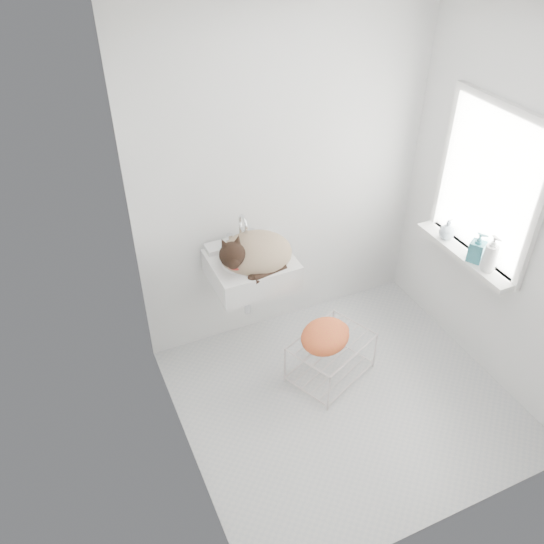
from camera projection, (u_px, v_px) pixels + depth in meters
name	position (u px, v px, depth m)	size (l,w,h in m)	color
floor	(344.00, 400.00, 3.93)	(2.20, 2.00, 0.02)	silver
ceiling	(388.00, 17.00, 2.44)	(2.20, 2.00, 0.02)	white
back_wall	(285.00, 179.00, 3.91)	(2.20, 0.02, 2.50)	white
right_wall	(510.00, 213.00, 3.55)	(0.02, 2.00, 2.50)	white
left_wall	(173.00, 305.00, 2.82)	(0.02, 2.00, 2.50)	white
window_glass	(490.00, 185.00, 3.63)	(0.01, 0.80, 1.00)	white
window_frame	(488.00, 186.00, 3.62)	(0.04, 0.90, 1.10)	white
windowsill	(464.00, 254.00, 3.91)	(0.16, 0.88, 0.04)	white
sink	(251.00, 258.00, 3.84)	(0.57, 0.49, 0.23)	white
faucet	(240.00, 228.00, 3.89)	(0.21, 0.14, 0.21)	silver
cat	(253.00, 254.00, 3.80)	(0.53, 0.45, 0.32)	tan
wire_rack	(331.00, 359.00, 4.04)	(0.56, 0.39, 0.33)	silver
towel	(325.00, 342.00, 3.88)	(0.38, 0.27, 0.16)	orange
bottle_a	(486.00, 270.00, 3.73)	(0.09, 0.09, 0.22)	white
bottle_b	(474.00, 260.00, 3.82)	(0.10, 0.10, 0.22)	teal
bottle_c	(446.00, 238.00, 4.04)	(0.11, 0.11, 0.15)	silver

